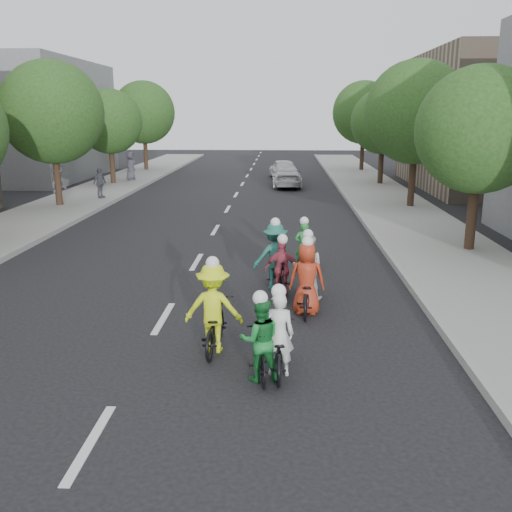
# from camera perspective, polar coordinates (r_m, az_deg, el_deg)

# --- Properties ---
(ground) EXTENTS (120.00, 120.00, 0.00)m
(ground) POSITION_cam_1_polar(r_m,az_deg,el_deg) (13.08, -9.23, -6.16)
(ground) COLOR black
(ground) RESTS_ON ground
(sidewalk_left) EXTENTS (4.00, 80.00, 0.15)m
(sidewalk_left) POSITION_cam_1_polar(r_m,az_deg,el_deg) (24.83, -22.77, 2.77)
(sidewalk_left) COLOR gray
(sidewalk_left) RESTS_ON ground
(curb_left) EXTENTS (0.18, 80.00, 0.18)m
(curb_left) POSITION_cam_1_polar(r_m,az_deg,el_deg) (24.06, -18.57, 2.84)
(curb_left) COLOR #999993
(curb_left) RESTS_ON ground
(sidewalk_right) EXTENTS (4.00, 80.00, 0.15)m
(sidewalk_right) POSITION_cam_1_polar(r_m,az_deg,el_deg) (23.05, 16.09, 2.52)
(sidewalk_right) COLOR gray
(sidewalk_right) RESTS_ON ground
(curb_right) EXTENTS (0.18, 80.00, 0.18)m
(curb_right) POSITION_cam_1_polar(r_m,az_deg,el_deg) (22.68, 11.29, 2.65)
(curb_right) COLOR #999993
(curb_right) RESTS_ON ground
(bldg_sw) EXTENTS (10.00, 14.00, 8.00)m
(bldg_sw) POSITION_cam_1_polar(r_m,az_deg,el_deg) (44.13, -22.84, 12.41)
(bldg_sw) COLOR slate
(bldg_sw) RESTS_ON ground
(bldg_se) EXTENTS (10.00, 14.00, 8.00)m
(bldg_se) POSITION_cam_1_polar(r_m,az_deg,el_deg) (38.38, 23.64, 12.24)
(bldg_se) COLOR gray
(bldg_se) RESTS_ON ground
(tree_l_3) EXTENTS (4.80, 4.80, 6.93)m
(tree_l_3) POSITION_cam_1_polar(r_m,az_deg,el_deg) (29.09, -19.74, 13.37)
(tree_l_3) COLOR black
(tree_l_3) RESTS_ON ground
(tree_l_4) EXTENTS (4.00, 4.00, 5.97)m
(tree_l_4) POSITION_cam_1_polar(r_m,az_deg,el_deg) (37.59, -14.42, 12.89)
(tree_l_4) COLOR black
(tree_l_4) RESTS_ON ground
(tree_l_5) EXTENTS (4.80, 4.80, 6.93)m
(tree_l_5) POSITION_cam_1_polar(r_m,az_deg,el_deg) (46.28, -11.16, 13.90)
(tree_l_5) COLOR black
(tree_l_5) RESTS_ON ground
(tree_r_0) EXTENTS (4.00, 4.00, 5.97)m
(tree_r_0) POSITION_cam_1_polar(r_m,az_deg,el_deg) (19.58, 21.47, 11.63)
(tree_r_0) COLOR black
(tree_r_0) RESTS_ON ground
(tree_r_1) EXTENTS (4.80, 4.80, 6.93)m
(tree_r_1) POSITION_cam_1_polar(r_m,az_deg,el_deg) (28.26, 15.74, 13.66)
(tree_r_1) COLOR black
(tree_r_1) RESTS_ON ground
(tree_r_2) EXTENTS (4.00, 4.00, 5.97)m
(tree_r_2) POSITION_cam_1_polar(r_m,az_deg,el_deg) (37.10, 12.59, 12.98)
(tree_r_2) COLOR black
(tree_r_2) RESTS_ON ground
(tree_r_3) EXTENTS (4.80, 4.80, 6.93)m
(tree_r_3) POSITION_cam_1_polar(r_m,az_deg,el_deg) (46.00, 10.73, 13.92)
(tree_r_3) COLOR black
(tree_r_3) RESTS_ON ground
(cyclist_0) EXTENTS (0.59, 1.64, 1.67)m
(cyclist_0) POSITION_cam_1_polar(r_m,az_deg,el_deg) (10.15, 2.24, -8.82)
(cyclist_0) COLOR black
(cyclist_0) RESTS_ON ground
(cyclist_1) EXTENTS (0.78, 1.53, 1.61)m
(cyclist_1) POSITION_cam_1_polar(r_m,az_deg,el_deg) (9.92, 0.42, -8.94)
(cyclist_1) COLOR black
(cyclist_1) RESTS_ON ground
(cyclist_2) EXTENTS (1.16, 1.83, 1.89)m
(cyclist_2) POSITION_cam_1_polar(r_m,az_deg,el_deg) (11.06, -4.25, -5.98)
(cyclist_2) COLOR black
(cyclist_2) RESTS_ON ground
(cyclist_3) EXTENTS (0.88, 1.62, 1.62)m
(cyclist_3) POSITION_cam_1_polar(r_m,az_deg,el_deg) (14.21, 2.63, -1.80)
(cyclist_3) COLOR black
(cyclist_3) RESTS_ON ground
(cyclist_4) EXTENTS (0.86, 1.86, 1.82)m
(cyclist_4) POSITION_cam_1_polar(r_m,az_deg,el_deg) (13.13, 5.07, -3.04)
(cyclist_4) COLOR black
(cyclist_4) RESTS_ON ground
(cyclist_5) EXTENTS (0.57, 1.53, 1.60)m
(cyclist_5) POSITION_cam_1_polar(r_m,az_deg,el_deg) (16.74, 4.77, 0.47)
(cyclist_5) COLOR black
(cyclist_5) RESTS_ON ground
(cyclist_6) EXTENTS (0.85, 1.65, 1.76)m
(cyclist_6) POSITION_cam_1_polar(r_m,az_deg,el_deg) (14.16, 5.12, -1.78)
(cyclist_6) COLOR black
(cyclist_6) RESTS_ON ground
(cyclist_7) EXTENTS (1.24, 1.67, 1.90)m
(cyclist_7) POSITION_cam_1_polar(r_m,az_deg,el_deg) (14.85, 1.91, -0.51)
(cyclist_7) COLOR black
(cyclist_7) RESTS_ON ground
(follow_car_lead) EXTENTS (1.88, 4.42, 1.27)m
(follow_car_lead) POSITION_cam_1_polar(r_m,az_deg,el_deg) (35.82, 3.11, 7.92)
(follow_car_lead) COLOR silver
(follow_car_lead) RESTS_ON ground
(follow_car_trail) EXTENTS (2.23, 4.27, 1.39)m
(follow_car_trail) POSITION_cam_1_polar(r_m,az_deg,el_deg) (40.35, 2.72, 8.70)
(follow_car_trail) COLOR white
(follow_car_trail) RESTS_ON ground
(spectator_0) EXTENTS (0.83, 1.29, 1.88)m
(spectator_0) POSITION_cam_1_polar(r_m,az_deg,el_deg) (29.49, -19.10, 6.73)
(spectator_0) COLOR #4F4D5A
(spectator_0) RESTS_ON sidewalk_left
(spectator_1) EXTENTS (0.71, 1.00, 1.57)m
(spectator_1) POSITION_cam_1_polar(r_m,az_deg,el_deg) (31.10, -15.35, 7.05)
(spectator_1) COLOR #535361
(spectator_1) RESTS_ON sidewalk_left
(spectator_2) EXTENTS (0.70, 0.98, 1.88)m
(spectator_2) POSITION_cam_1_polar(r_m,az_deg,el_deg) (39.13, -12.44, 8.81)
(spectator_2) COLOR #464551
(spectator_2) RESTS_ON sidewalk_left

